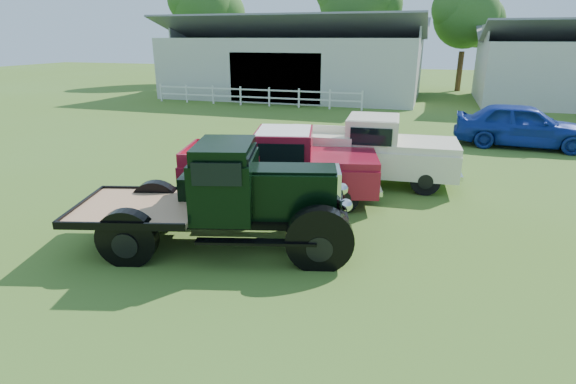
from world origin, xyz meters
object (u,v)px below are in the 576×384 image
(red_pickup, at_px, (280,165))
(white_pickup, at_px, (368,150))
(misc_car_blue, at_px, (522,125))
(vintage_flatbed, at_px, (221,196))

(red_pickup, xyz_separation_m, white_pickup, (2.06, 2.33, 0.01))
(red_pickup, xyz_separation_m, misc_car_blue, (7.38, 8.94, -0.10))
(red_pickup, bearing_deg, white_pickup, 35.69)
(white_pickup, height_order, misc_car_blue, white_pickup)
(red_pickup, relative_size, white_pickup, 1.00)
(vintage_flatbed, xyz_separation_m, white_pickup, (2.29, 5.51, -0.14))
(white_pickup, bearing_deg, red_pickup, -135.29)
(misc_car_blue, bearing_deg, white_pickup, 144.41)
(vintage_flatbed, relative_size, misc_car_blue, 1.10)
(vintage_flatbed, height_order, red_pickup, vintage_flatbed)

